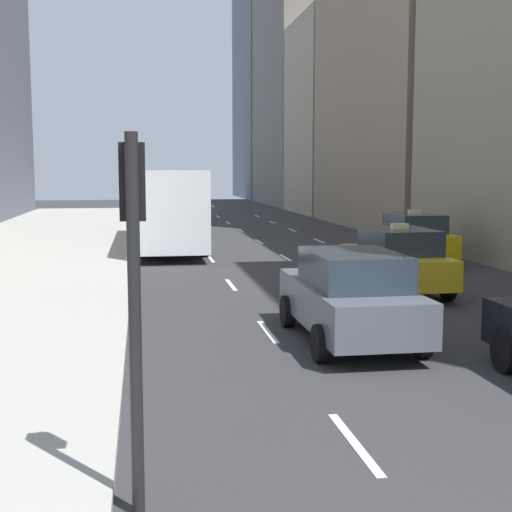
{
  "coord_description": "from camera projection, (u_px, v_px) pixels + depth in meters",
  "views": [
    {
      "loc": [
        -2.66,
        0.08,
        3.26
      ],
      "look_at": [
        -0.43,
        14.02,
        1.55
      ],
      "focal_mm": 50.0,
      "sensor_mm": 36.0,
      "label": 1
    }
  ],
  "objects": [
    {
      "name": "city_bus",
      "position": [
        168.0,
        205.0,
        29.77
      ],
      "size": [
        2.8,
        11.61,
        3.25
      ],
      "color": "silver",
      "rests_on": "ground"
    },
    {
      "name": "lane_markings",
      "position": [
        303.0,
        268.0,
        23.69
      ],
      "size": [
        5.72,
        56.0,
        0.01
      ],
      "color": "white",
      "rests_on": "ground"
    },
    {
      "name": "traffic_light_pole",
      "position": [
        134.0,
        262.0,
        6.58
      ],
      "size": [
        0.24,
        0.42,
        3.6
      ],
      "color": "black",
      "rests_on": "ground"
    },
    {
      "name": "taxi_lead",
      "position": [
        396.0,
        260.0,
        18.96
      ],
      "size": [
        2.02,
        4.4,
        1.87
      ],
      "color": "yellow",
      "rests_on": "ground"
    },
    {
      "name": "building_row_right",
      "position": [
        344.0,
        14.0,
        51.26
      ],
      "size": [
        6.0,
        90.33,
        36.32
      ],
      "color": "gray",
      "rests_on": "ground"
    },
    {
      "name": "sedan_silver_behind",
      "position": [
        350.0,
        296.0,
        13.5
      ],
      "size": [
        2.02,
        4.55,
        1.75
      ],
      "color": "#565B66",
      "rests_on": "ground"
    },
    {
      "name": "taxi_second",
      "position": [
        412.0,
        237.0,
        25.32
      ],
      "size": [
        2.02,
        4.4,
        1.87
      ],
      "color": "yellow",
      "rests_on": "ground"
    },
    {
      "name": "sidewalk_left",
      "position": [
        23.0,
        257.0,
        26.1
      ],
      "size": [
        8.0,
        66.0,
        0.15
      ],
      "primitive_type": "cube",
      "color": "#ADAAA3",
      "rests_on": "ground"
    }
  ]
}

